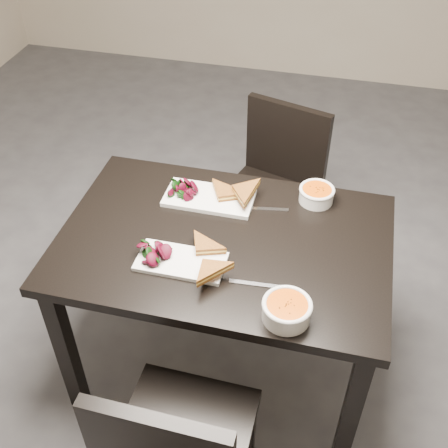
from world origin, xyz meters
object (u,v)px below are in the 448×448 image
Objects in this scene: plate_near at (181,262)px; soup_bowl_near at (287,309)px; soup_bowl_far at (317,194)px; chair_far at (275,181)px; chair_near at (176,448)px; plate_far at (209,198)px; table at (224,258)px.

plate_near is 0.42m from soup_bowl_near.
chair_far is at bearing 116.86° from soup_bowl_far.
chair_near is 0.60m from plate_near.
plate_near is at bearing -90.62° from plate_far.
plate_near reaches higher than table.
soup_bowl_near is (0.28, -0.31, 0.14)m from table.
chair_near is at bearing -76.16° from chair_far.
soup_bowl_near reaches higher than plate_near.
chair_far is at bearing 100.87° from soup_bowl_near.
soup_bowl_near reaches higher than table.
soup_bowl_far is (0.02, 0.61, -0.00)m from soup_bowl_near.
plate_far is at bearing -92.82° from chair_far.
chair_near is 6.13× the size of soup_bowl_far.
chair_far is 1.11m from soup_bowl_near.
plate_far is at bearing 89.38° from plate_near.
chair_near and chair_far have the same top height.
plate_near is 0.36m from plate_far.
soup_bowl_near is at bearing -21.29° from plate_near.
chair_far reaches higher than table.
soup_bowl_near is (0.26, 0.37, 0.31)m from chair_near.
soup_bowl_near is at bearing -92.05° from soup_bowl_far.
table is 0.44m from soup_bowl_far.
chair_far is at bearing 88.59° from chair_near.
chair_near is 0.54m from soup_bowl_near.
plate_far is at bearing 126.87° from soup_bowl_near.
table is at bearing 131.67° from soup_bowl_near.
chair_near is 1.06m from soup_bowl_far.
chair_near is at bearing -76.12° from plate_near.
chair_far is 2.77× the size of plate_near.
plate_near is 2.21× the size of soup_bowl_far.
soup_bowl_far is at bearing 87.95° from soup_bowl_near.
plate_far is at bearing -167.19° from soup_bowl_far.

